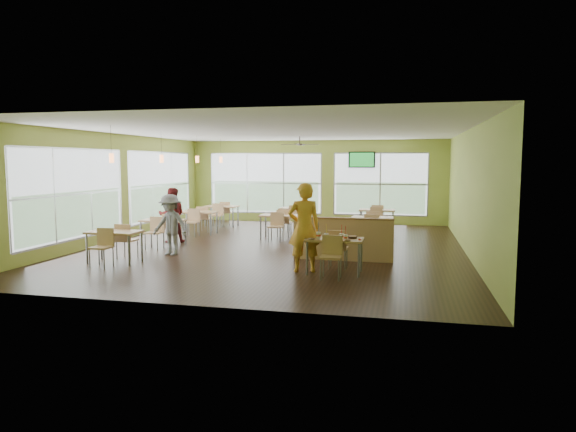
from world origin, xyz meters
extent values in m
plane|color=black|center=(0.00, 0.00, 0.00)|extent=(12.00, 12.00, 0.00)
plane|color=white|center=(0.00, 0.00, 3.20)|extent=(12.00, 12.00, 0.00)
cube|color=#AFBE4D|center=(0.00, 6.00, 1.60)|extent=(10.00, 0.04, 3.20)
cube|color=#AFBE4D|center=(0.00, -6.00, 1.60)|extent=(10.00, 0.04, 3.20)
cube|color=#AFBE4D|center=(-5.00, 0.00, 1.60)|extent=(0.04, 12.00, 3.20)
cube|color=#AFBE4D|center=(5.00, 0.00, 1.60)|extent=(0.04, 12.00, 3.20)
cube|color=white|center=(-4.98, -2.00, 1.53)|extent=(0.02, 4.50, 2.35)
cube|color=white|center=(-4.98, 3.00, 1.53)|extent=(0.02, 4.50, 2.35)
cube|color=white|center=(-2.00, 5.98, 1.53)|extent=(4.50, 0.02, 2.35)
cube|color=white|center=(2.50, 5.98, 1.53)|extent=(3.50, 0.02, 2.35)
cube|color=#B7BABC|center=(-4.97, 0.50, 0.35)|extent=(0.04, 9.40, 0.05)
cube|color=#B7BABC|center=(0.25, 5.97, 0.35)|extent=(8.00, 0.04, 0.05)
cube|color=tan|center=(2.00, -3.00, 0.73)|extent=(1.20, 0.70, 0.04)
cube|color=brown|center=(2.00, -3.00, 0.70)|extent=(1.22, 0.71, 0.01)
cylinder|color=slate|center=(1.46, -3.29, 0.35)|extent=(0.05, 0.05, 0.71)
cylinder|color=slate|center=(2.54, -3.29, 0.35)|extent=(0.05, 0.05, 0.71)
cylinder|color=slate|center=(1.46, -2.71, 0.35)|extent=(0.05, 0.05, 0.71)
cylinder|color=slate|center=(2.54, -2.71, 0.35)|extent=(0.05, 0.05, 0.71)
cube|color=tan|center=(2.00, -2.45, 0.45)|extent=(0.42, 0.42, 0.04)
cube|color=tan|center=(2.00, -2.26, 0.67)|extent=(0.42, 0.04, 0.40)
cube|color=tan|center=(2.00, -3.55, 0.45)|extent=(0.42, 0.42, 0.04)
cube|color=tan|center=(2.00, -3.74, 0.67)|extent=(0.42, 0.04, 0.40)
cube|color=tan|center=(2.00, -1.55, 0.50)|extent=(2.40, 0.12, 1.00)
cube|color=brown|center=(2.00, -1.55, 1.02)|extent=(2.40, 0.14, 0.04)
cube|color=tan|center=(-3.20, -3.00, 0.73)|extent=(1.20, 0.70, 0.04)
cube|color=brown|center=(-3.20, -3.00, 0.70)|extent=(1.22, 0.71, 0.01)
cylinder|color=slate|center=(-3.74, -3.29, 0.35)|extent=(0.05, 0.05, 0.71)
cylinder|color=slate|center=(-2.66, -3.29, 0.35)|extent=(0.05, 0.05, 0.71)
cylinder|color=slate|center=(-3.74, -2.71, 0.35)|extent=(0.05, 0.05, 0.71)
cylinder|color=slate|center=(-2.66, -2.71, 0.35)|extent=(0.05, 0.05, 0.71)
cube|color=tan|center=(-3.20, -2.45, 0.45)|extent=(0.42, 0.42, 0.04)
cube|color=tan|center=(-3.20, -2.26, 0.67)|extent=(0.42, 0.04, 0.40)
cube|color=tan|center=(-3.20, -3.55, 0.45)|extent=(0.42, 0.42, 0.04)
cube|color=tan|center=(-3.20, -3.74, 0.67)|extent=(0.42, 0.04, 0.40)
cube|color=tan|center=(-3.20, -0.50, 0.73)|extent=(1.20, 0.70, 0.04)
cube|color=brown|center=(-3.20, -0.50, 0.70)|extent=(1.22, 0.71, 0.01)
cylinder|color=slate|center=(-3.74, -0.79, 0.35)|extent=(0.05, 0.05, 0.71)
cylinder|color=slate|center=(-2.66, -0.79, 0.35)|extent=(0.05, 0.05, 0.71)
cylinder|color=slate|center=(-3.74, -0.21, 0.35)|extent=(0.05, 0.05, 0.71)
cylinder|color=slate|center=(-2.66, -0.21, 0.35)|extent=(0.05, 0.05, 0.71)
cube|color=tan|center=(-3.20, 0.05, 0.45)|extent=(0.42, 0.42, 0.04)
cube|color=tan|center=(-3.20, 0.24, 0.67)|extent=(0.42, 0.04, 0.40)
cube|color=tan|center=(-3.20, -1.05, 0.45)|extent=(0.42, 0.42, 0.04)
cube|color=tan|center=(-3.20, -1.24, 0.67)|extent=(0.42, 0.04, 0.40)
cube|color=tan|center=(-3.20, 2.00, 0.73)|extent=(1.20, 0.70, 0.04)
cube|color=brown|center=(-3.20, 2.00, 0.70)|extent=(1.22, 0.71, 0.01)
cylinder|color=slate|center=(-3.74, 1.71, 0.35)|extent=(0.05, 0.05, 0.71)
cylinder|color=slate|center=(-2.66, 1.71, 0.35)|extent=(0.05, 0.05, 0.71)
cylinder|color=slate|center=(-3.74, 2.29, 0.35)|extent=(0.05, 0.05, 0.71)
cylinder|color=slate|center=(-2.66, 2.29, 0.35)|extent=(0.05, 0.05, 0.71)
cube|color=tan|center=(-3.20, 2.55, 0.45)|extent=(0.42, 0.42, 0.04)
cube|color=tan|center=(-3.20, 2.74, 0.67)|extent=(0.42, 0.04, 0.40)
cube|color=tan|center=(-3.20, 1.45, 0.45)|extent=(0.42, 0.42, 0.04)
cube|color=tan|center=(-3.20, 1.26, 0.67)|extent=(0.42, 0.04, 0.40)
cube|color=tan|center=(-3.20, 4.20, 0.73)|extent=(1.20, 0.70, 0.04)
cube|color=brown|center=(-3.20, 4.20, 0.70)|extent=(1.22, 0.71, 0.01)
cylinder|color=slate|center=(-3.74, 3.91, 0.35)|extent=(0.05, 0.05, 0.71)
cylinder|color=slate|center=(-2.66, 3.91, 0.35)|extent=(0.05, 0.05, 0.71)
cylinder|color=slate|center=(-3.74, 4.49, 0.35)|extent=(0.05, 0.05, 0.71)
cylinder|color=slate|center=(-2.66, 4.49, 0.35)|extent=(0.05, 0.05, 0.71)
cube|color=tan|center=(-3.20, 4.75, 0.45)|extent=(0.42, 0.42, 0.04)
cube|color=tan|center=(-3.20, 4.94, 0.67)|extent=(0.42, 0.04, 0.40)
cube|color=tan|center=(-3.20, 3.65, 0.45)|extent=(0.42, 0.42, 0.04)
cube|color=tan|center=(-3.20, 3.46, 0.67)|extent=(0.42, 0.04, 0.40)
cube|color=tan|center=(-0.30, 1.50, 0.73)|extent=(1.20, 0.70, 0.04)
cube|color=brown|center=(-0.30, 1.50, 0.70)|extent=(1.22, 0.71, 0.01)
cylinder|color=slate|center=(-0.84, 1.21, 0.35)|extent=(0.05, 0.05, 0.71)
cylinder|color=slate|center=(0.24, 1.21, 0.35)|extent=(0.05, 0.05, 0.71)
cylinder|color=slate|center=(-0.84, 1.79, 0.35)|extent=(0.05, 0.05, 0.71)
cylinder|color=slate|center=(0.24, 1.79, 0.35)|extent=(0.05, 0.05, 0.71)
cube|color=tan|center=(-0.30, 2.05, 0.45)|extent=(0.42, 0.42, 0.04)
cube|color=tan|center=(-0.30, 2.24, 0.67)|extent=(0.42, 0.04, 0.40)
cube|color=tan|center=(-0.30, 0.95, 0.45)|extent=(0.42, 0.42, 0.04)
cube|color=tan|center=(-0.30, 0.76, 0.67)|extent=(0.42, 0.04, 0.40)
cube|color=tan|center=(-0.30, 4.00, 0.73)|extent=(1.20, 0.70, 0.04)
cube|color=brown|center=(-0.30, 4.00, 0.70)|extent=(1.22, 0.71, 0.01)
cylinder|color=slate|center=(-0.84, 3.71, 0.35)|extent=(0.05, 0.05, 0.71)
cylinder|color=slate|center=(0.24, 3.71, 0.35)|extent=(0.05, 0.05, 0.71)
cylinder|color=slate|center=(-0.84, 4.29, 0.35)|extent=(0.05, 0.05, 0.71)
cylinder|color=slate|center=(0.24, 4.29, 0.35)|extent=(0.05, 0.05, 0.71)
cube|color=tan|center=(-0.30, 4.55, 0.45)|extent=(0.42, 0.42, 0.04)
cube|color=tan|center=(-0.30, 4.74, 0.67)|extent=(0.42, 0.04, 0.40)
cube|color=tan|center=(-0.30, 3.45, 0.45)|extent=(0.42, 0.42, 0.04)
cube|color=tan|center=(-0.30, 3.26, 0.67)|extent=(0.42, 0.04, 0.40)
cube|color=tan|center=(2.50, 1.50, 0.73)|extent=(1.20, 0.70, 0.04)
cube|color=brown|center=(2.50, 1.50, 0.70)|extent=(1.22, 0.71, 0.01)
cylinder|color=slate|center=(1.96, 1.21, 0.35)|extent=(0.05, 0.05, 0.71)
cylinder|color=slate|center=(3.04, 1.21, 0.35)|extent=(0.05, 0.05, 0.71)
cylinder|color=slate|center=(1.96, 1.79, 0.35)|extent=(0.05, 0.05, 0.71)
cylinder|color=slate|center=(3.04, 1.79, 0.35)|extent=(0.05, 0.05, 0.71)
cube|color=tan|center=(2.50, 2.05, 0.45)|extent=(0.42, 0.42, 0.04)
cube|color=tan|center=(2.50, 2.24, 0.67)|extent=(0.42, 0.04, 0.40)
cube|color=tan|center=(2.50, 0.95, 0.45)|extent=(0.42, 0.42, 0.04)
cube|color=tan|center=(2.50, 0.76, 0.67)|extent=(0.42, 0.04, 0.40)
cube|color=tan|center=(2.50, 4.00, 0.73)|extent=(1.20, 0.70, 0.04)
cube|color=brown|center=(2.50, 4.00, 0.70)|extent=(1.22, 0.71, 0.01)
cylinder|color=slate|center=(1.96, 3.71, 0.35)|extent=(0.05, 0.05, 0.71)
cylinder|color=slate|center=(3.04, 3.71, 0.35)|extent=(0.05, 0.05, 0.71)
cylinder|color=slate|center=(1.96, 4.29, 0.35)|extent=(0.05, 0.05, 0.71)
cylinder|color=slate|center=(3.04, 4.29, 0.35)|extent=(0.05, 0.05, 0.71)
cube|color=tan|center=(2.50, 4.55, 0.45)|extent=(0.42, 0.42, 0.04)
cube|color=tan|center=(2.50, 4.74, 0.67)|extent=(0.42, 0.04, 0.40)
cube|color=tan|center=(2.50, 3.45, 0.45)|extent=(0.42, 0.42, 0.04)
cube|color=tan|center=(2.50, 3.26, 0.67)|extent=(0.42, 0.04, 0.40)
cylinder|color=#2D2119|center=(-3.20, -3.00, 2.85)|extent=(0.01, 0.01, 0.70)
cylinder|color=orange|center=(-3.20, -3.00, 2.45)|extent=(0.11, 0.11, 0.22)
cylinder|color=#2D2119|center=(-3.20, -0.50, 2.85)|extent=(0.01, 0.01, 0.70)
cylinder|color=orange|center=(-3.20, -0.50, 2.45)|extent=(0.11, 0.11, 0.22)
cylinder|color=#2D2119|center=(-3.20, 2.00, 2.85)|extent=(0.01, 0.01, 0.70)
cylinder|color=orange|center=(-3.20, 2.00, 2.45)|extent=(0.11, 0.11, 0.22)
cylinder|color=#2D2119|center=(-3.20, 4.20, 2.85)|extent=(0.01, 0.01, 0.70)
cylinder|color=orange|center=(-3.20, 4.20, 2.45)|extent=(0.11, 0.11, 0.22)
cylinder|color=#2D2119|center=(0.00, 3.00, 3.08)|extent=(0.03, 0.03, 0.24)
cylinder|color=#2D2119|center=(0.00, 3.00, 2.94)|extent=(0.16, 0.16, 0.06)
cube|color=#2D2119|center=(0.35, 3.00, 2.94)|extent=(0.55, 0.10, 0.01)
cube|color=#2D2119|center=(0.00, 3.35, 2.94)|extent=(0.10, 0.55, 0.01)
cube|color=#2D2119|center=(-0.35, 3.00, 2.94)|extent=(0.55, 0.10, 0.01)
cube|color=#2D2119|center=(0.00, 2.65, 2.94)|extent=(0.10, 0.55, 0.01)
cube|color=black|center=(1.80, 5.90, 2.45)|extent=(1.00, 0.06, 0.60)
cube|color=green|center=(1.80, 5.87, 2.45)|extent=(0.90, 0.01, 0.52)
imported|color=orange|center=(1.34, -2.99, 0.96)|extent=(0.81, 0.66, 1.93)
imported|color=maroon|center=(-3.23, 0.13, 0.81)|extent=(0.96, 0.86, 1.61)
imported|color=slate|center=(-2.36, -1.78, 0.78)|extent=(1.10, 0.76, 1.55)
cone|color=white|center=(1.67, -3.12, 0.82)|extent=(0.10, 0.10, 0.14)
cylinder|color=#BC3A18|center=(1.67, -3.12, 0.82)|extent=(0.09, 0.09, 0.04)
cylinder|color=white|center=(1.67, -3.12, 0.89)|extent=(0.11, 0.11, 0.01)
cylinder|color=#316FF0|center=(1.67, -3.12, 1.01)|extent=(0.02, 0.06, 0.24)
cone|color=white|center=(1.86, -3.25, 0.81)|extent=(0.10, 0.10, 0.13)
cylinder|color=#BC3A18|center=(1.86, -3.25, 0.82)|extent=(0.09, 0.09, 0.04)
cylinder|color=white|center=(1.86, -3.25, 0.89)|extent=(0.10, 0.10, 0.01)
cylinder|color=yellow|center=(1.86, -3.25, 1.00)|extent=(0.02, 0.06, 0.23)
cone|color=white|center=(2.16, -3.10, 0.81)|extent=(0.09, 0.09, 0.12)
cylinder|color=#BC3A18|center=(2.16, -3.10, 0.81)|extent=(0.08, 0.08, 0.03)
cylinder|color=white|center=(2.16, -3.10, 0.87)|extent=(0.09, 0.09, 0.01)
cylinder|color=red|center=(2.16, -3.10, 0.98)|extent=(0.02, 0.06, 0.21)
cone|color=white|center=(2.26, -3.23, 0.81)|extent=(0.09, 0.09, 0.11)
cylinder|color=#BC3A18|center=(2.26, -3.23, 0.81)|extent=(0.08, 0.08, 0.03)
cylinder|color=white|center=(2.26, -3.23, 0.87)|extent=(0.09, 0.09, 0.01)
cylinder|color=red|center=(2.26, -3.23, 0.97)|extent=(0.02, 0.05, 0.21)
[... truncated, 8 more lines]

